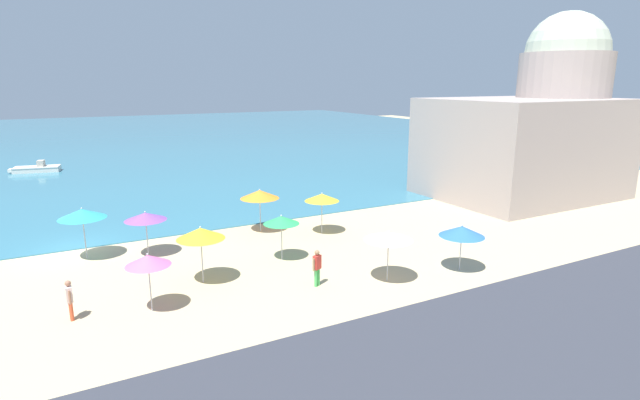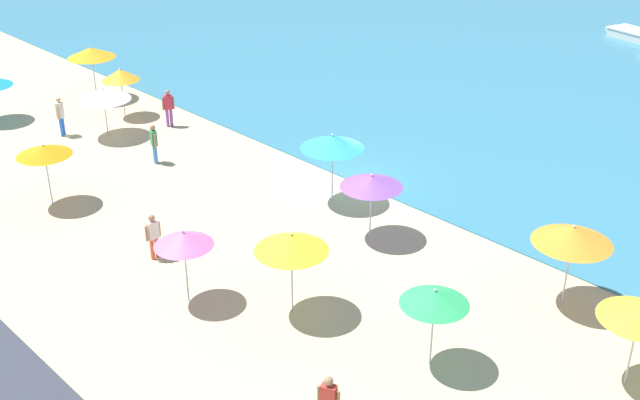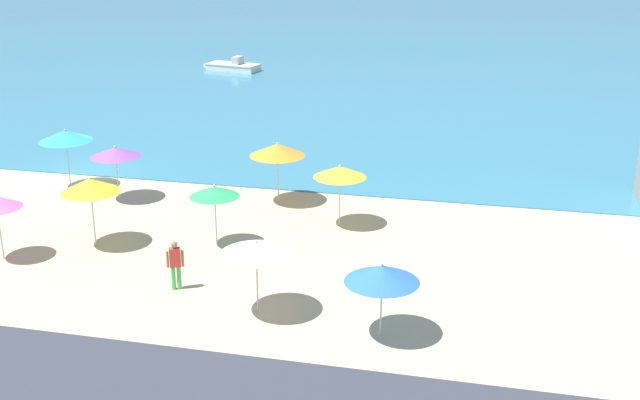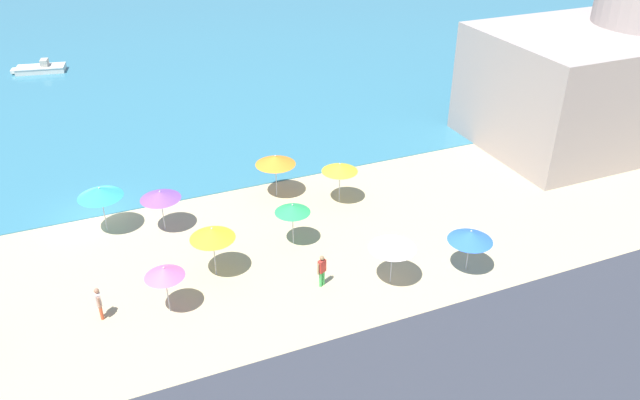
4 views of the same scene
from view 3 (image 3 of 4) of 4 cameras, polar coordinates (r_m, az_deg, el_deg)
name	(u,v)px [view 3 (image 3 of 4)]	position (r m, az deg, el deg)	size (l,w,h in m)	color
ground_plane	(81,175)	(39.02, -16.64, 1.70)	(160.00, 160.00, 0.00)	#C5B085
sea	(332,29)	(89.94, 0.84, 12.09)	(150.00, 110.00, 0.05)	teal
beach_umbrella_2	(65,136)	(36.73, -17.66, 4.37)	(2.31, 2.31, 2.68)	#B2B2B7
beach_umbrella_4	(115,152)	(34.60, -14.35, 3.32)	(2.11, 2.11, 2.37)	#B2B2B7
beach_umbrella_5	(215,191)	(28.86, -7.51, 0.62)	(1.80, 1.80, 2.36)	#B2B2B7
beach_umbrella_7	(382,274)	(22.44, 4.43, -5.25)	(2.14, 2.14, 2.27)	#B2B2B7
beach_umbrella_8	(277,150)	(33.15, -3.05, 3.58)	(2.30, 2.30, 2.62)	#B2B2B7
beach_umbrella_9	(256,248)	(23.67, -4.55, -3.43)	(2.20, 2.20, 2.38)	#B2B2B7
beach_umbrella_10	(340,172)	(30.54, 1.42, 2.02)	(2.04, 2.04, 2.48)	#B2B2B7
beach_umbrella_11	(90,185)	(29.71, -16.03, 1.00)	(2.12, 2.12, 2.63)	#B2B2B7
bather_0	(175,262)	(26.03, -10.25, -4.39)	(0.53, 0.35, 1.66)	#47B658
skiff_nearshore	(233,66)	(64.35, -6.20, 9.43)	(4.69, 2.49, 1.13)	silver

